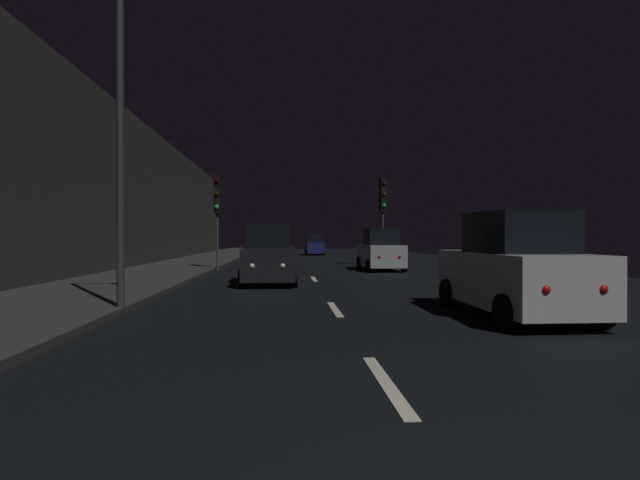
{
  "coord_description": "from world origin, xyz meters",
  "views": [
    {
      "loc": [
        -1.12,
        -2.15,
        1.63
      ],
      "look_at": [
        0.6,
        21.01,
        1.51
      ],
      "focal_mm": 26.32,
      "sensor_mm": 36.0,
      "label": 1
    }
  ],
  "objects_px": {
    "streetlamp_overhead": "(140,56)",
    "car_distant_taillights": "(315,246)",
    "traffic_light_far_right": "(383,202)",
    "car_approaching_headlights": "(270,257)",
    "car_parked_right_far": "(380,251)",
    "traffic_light_far_left": "(217,201)",
    "car_parked_right_near": "(514,269)"
  },
  "relations": [
    {
      "from": "streetlamp_overhead",
      "to": "car_distant_taillights",
      "type": "height_order",
      "value": "streetlamp_overhead"
    },
    {
      "from": "traffic_light_far_right",
      "to": "streetlamp_overhead",
      "type": "relative_size",
      "value": 0.59
    },
    {
      "from": "car_distant_taillights",
      "to": "car_approaching_headlights",
      "type": "bearing_deg",
      "value": 173.04
    },
    {
      "from": "car_distant_taillights",
      "to": "car_parked_right_far",
      "type": "xyz_separation_m",
      "value": [
        1.98,
        -20.91,
        0.07
      ]
    },
    {
      "from": "car_approaching_headlights",
      "to": "car_distant_taillights",
      "type": "bearing_deg",
      "value": 173.04
    },
    {
      "from": "streetlamp_overhead",
      "to": "car_distant_taillights",
      "type": "xyz_separation_m",
      "value": [
        5.87,
        33.74,
        -4.64
      ]
    },
    {
      "from": "traffic_light_far_left",
      "to": "traffic_light_far_right",
      "type": "bearing_deg",
      "value": 110.86
    },
    {
      "from": "traffic_light_far_right",
      "to": "car_parked_right_far",
      "type": "bearing_deg",
      "value": -24.69
    },
    {
      "from": "streetlamp_overhead",
      "to": "car_approaching_headlights",
      "type": "distance_m",
      "value": 8.33
    },
    {
      "from": "streetlamp_overhead",
      "to": "car_parked_right_far",
      "type": "height_order",
      "value": "streetlamp_overhead"
    },
    {
      "from": "traffic_light_far_right",
      "to": "car_parked_right_far",
      "type": "distance_m",
      "value": 4.3
    },
    {
      "from": "traffic_light_far_right",
      "to": "car_distant_taillights",
      "type": "bearing_deg",
      "value": 178.2
    },
    {
      "from": "traffic_light_far_left",
      "to": "car_parked_right_near",
      "type": "distance_m",
      "value": 16.11
    },
    {
      "from": "car_approaching_headlights",
      "to": "car_parked_right_near",
      "type": "distance_m",
      "value": 9.06
    },
    {
      "from": "traffic_light_far_left",
      "to": "streetlamp_overhead",
      "type": "distance_m",
      "value": 13.05
    },
    {
      "from": "traffic_light_far_right",
      "to": "car_approaching_headlights",
      "type": "relative_size",
      "value": 1.22
    },
    {
      "from": "traffic_light_far_left",
      "to": "car_approaching_headlights",
      "type": "bearing_deg",
      "value": 24.31
    },
    {
      "from": "streetlamp_overhead",
      "to": "car_parked_right_near",
      "type": "relative_size",
      "value": 1.99
    },
    {
      "from": "traffic_light_far_left",
      "to": "car_parked_right_far",
      "type": "xyz_separation_m",
      "value": [
        8.06,
        -0.04,
        -2.45
      ]
    },
    {
      "from": "car_approaching_headlights",
      "to": "car_distant_taillights",
      "type": "height_order",
      "value": "car_approaching_headlights"
    },
    {
      "from": "car_distant_taillights",
      "to": "car_parked_right_near",
      "type": "bearing_deg",
      "value": -176.73
    },
    {
      "from": "streetlamp_overhead",
      "to": "car_parked_right_far",
      "type": "relative_size",
      "value": 2.07
    },
    {
      "from": "streetlamp_overhead",
      "to": "car_approaching_headlights",
      "type": "height_order",
      "value": "streetlamp_overhead"
    },
    {
      "from": "traffic_light_far_right",
      "to": "car_parked_right_near",
      "type": "height_order",
      "value": "traffic_light_far_right"
    },
    {
      "from": "car_parked_right_near",
      "to": "car_parked_right_far",
      "type": "height_order",
      "value": "car_parked_right_near"
    },
    {
      "from": "car_distant_taillights",
      "to": "traffic_light_far_left",
      "type": "bearing_deg",
      "value": 163.75
    },
    {
      "from": "streetlamp_overhead",
      "to": "traffic_light_far_left",
      "type": "bearing_deg",
      "value": 90.93
    },
    {
      "from": "traffic_light_far_right",
      "to": "car_parked_right_near",
      "type": "bearing_deg",
      "value": -13.47
    },
    {
      "from": "traffic_light_far_left",
      "to": "car_distant_taillights",
      "type": "distance_m",
      "value": 21.88
    },
    {
      "from": "car_approaching_headlights",
      "to": "car_parked_right_near",
      "type": "bearing_deg",
      "value": 35.84
    },
    {
      "from": "car_approaching_headlights",
      "to": "car_parked_right_far",
      "type": "bearing_deg",
      "value": 140.16
    },
    {
      "from": "traffic_light_far_right",
      "to": "car_distant_taillights",
      "type": "height_order",
      "value": "traffic_light_far_right"
    }
  ]
}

